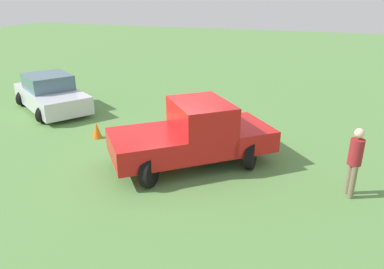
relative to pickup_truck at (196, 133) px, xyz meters
The scene contains 5 objects.
ground_plane 1.26m from the pickup_truck, 83.95° to the left, with size 80.00×80.00×0.00m, color #5B8C47.
pickup_truck is the anchor object (origin of this frame).
sedan_near 7.87m from the pickup_truck, 69.30° to the left, with size 3.83×4.59×1.46m.
person_bystander 4.10m from the pickup_truck, 95.99° to the right, with size 0.41×0.41×1.74m.
traffic_cone 3.89m from the pickup_truck, 79.62° to the left, with size 0.32×0.32×0.55m, color orange.
Camera 1 is at (-9.01, -3.98, 4.60)m, focal length 34.01 mm.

